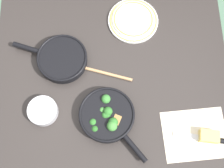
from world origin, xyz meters
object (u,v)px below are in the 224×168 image
(dinner_plate_stack, at_px, (133,20))
(cheese_block, at_px, (209,136))
(wooden_spoon, at_px, (87,68))
(grater_knife, at_px, (212,140))
(skillet_eggs, at_px, (62,59))
(skillet_broccoli, at_px, (107,116))
(prep_bowl_steel, at_px, (43,111))

(dinner_plate_stack, bearing_deg, cheese_block, 117.31)
(wooden_spoon, xyz_separation_m, dinner_plate_stack, (-0.24, -0.26, 0.00))
(grater_knife, xyz_separation_m, cheese_block, (0.02, -0.01, 0.01))
(cheese_block, bearing_deg, skillet_eggs, -30.41)
(grater_knife, height_order, dinner_plate_stack, dinner_plate_stack)
(skillet_broccoli, distance_m, cheese_block, 0.47)
(prep_bowl_steel, bearing_deg, grater_knife, 168.86)
(prep_bowl_steel, bearing_deg, wooden_spoon, -134.34)
(skillet_broccoli, bearing_deg, skillet_eggs, 178.69)
(grater_knife, bearing_deg, skillet_eggs, -20.53)
(skillet_eggs, xyz_separation_m, dinner_plate_stack, (-0.36, -0.21, -0.01))
(grater_knife, bearing_deg, skillet_broccoli, -3.90)
(skillet_broccoli, bearing_deg, grater_knife, 38.01)
(skillet_eggs, xyz_separation_m, grater_knife, (-0.69, 0.41, -0.02))
(wooden_spoon, height_order, cheese_block, cheese_block)
(skillet_broccoli, bearing_deg, prep_bowl_steel, -134.35)
(skillet_broccoli, height_order, skillet_eggs, skillet_broccoli)
(grater_knife, distance_m, dinner_plate_stack, 0.70)
(skillet_broccoli, height_order, wooden_spoon, skillet_broccoli)
(grater_knife, distance_m, prep_bowl_steel, 0.78)
(skillet_eggs, bearing_deg, wooden_spoon, 178.66)
(wooden_spoon, height_order, prep_bowl_steel, prep_bowl_steel)
(wooden_spoon, bearing_deg, dinner_plate_stack, -115.91)
(skillet_broccoli, relative_size, grater_knife, 1.28)
(wooden_spoon, xyz_separation_m, grater_knife, (-0.56, 0.36, 0.00))
(wooden_spoon, relative_size, cheese_block, 3.90)
(skillet_broccoli, relative_size, dinner_plate_stack, 1.35)
(skillet_broccoli, relative_size, prep_bowl_steel, 2.52)
(skillet_eggs, height_order, grater_knife, skillet_eggs)
(skillet_broccoli, relative_size, cheese_block, 3.79)
(skillet_eggs, relative_size, prep_bowl_steel, 2.66)
(skillet_broccoli, distance_m, wooden_spoon, 0.26)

